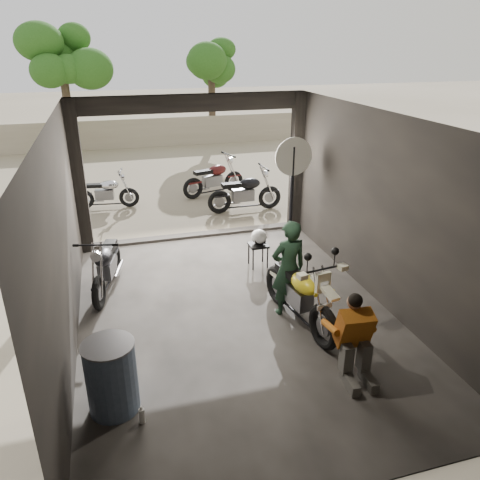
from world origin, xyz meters
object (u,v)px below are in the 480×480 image
main_bike (300,289)px  outside_bike_b (214,176)px  oil_drum (112,378)px  mechanic (357,342)px  outside_bike_c (245,190)px  helmet (259,237)px  sign_post (293,175)px  stool (258,247)px  left_bike (106,262)px  outside_bike_a (106,190)px  rider (288,269)px

main_bike → outside_bike_b: (0.23, 7.01, -0.04)m
main_bike → oil_drum: bearing=-166.9°
outside_bike_b → mechanic: size_ratio=1.50×
outside_bike_c → oil_drum: outside_bike_c is taller
helmet → sign_post: size_ratio=0.13×
stool → oil_drum: bearing=-131.6°
oil_drum → sign_post: size_ratio=0.39×
left_bike → outside_bike_c: size_ratio=0.95×
left_bike → main_bike: bearing=-20.9°
helmet → outside_bike_c: bearing=83.5°
oil_drum → outside_bike_a: bearing=89.4°
helmet → main_bike: bearing=-85.5°
outside_bike_c → rider: 5.13m
outside_bike_c → rider: size_ratio=1.07×
outside_bike_a → oil_drum: size_ratio=1.59×
left_bike → stool: size_ratio=3.34×
rider → outside_bike_a: bearing=-71.5°
outside_bike_a → stool: (2.83, -4.55, -0.09)m
mechanic → stool: size_ratio=2.32×
left_bike → outside_bike_a: 4.69m
outside_bike_a → outside_bike_c: 3.75m
stool → sign_post: 1.75m
main_bike → outside_bike_a: main_bike is taller
main_bike → outside_bike_c: size_ratio=1.06×
outside_bike_a → outside_bike_c: outside_bike_c is taller
sign_post → stool: bearing=-135.9°
left_bike → outside_bike_b: (3.13, 5.03, 0.02)m
helmet → outside_bike_b: bearing=92.9°
outside_bike_b → mechanic: (-0.02, -8.45, -0.01)m
mechanic → stool: (-0.20, 3.57, -0.15)m
helmet → oil_drum: bearing=-126.3°
rider → mechanic: rider is taller
outside_bike_c → helmet: 3.33m
main_bike → outside_bike_b: bearing=79.5°
oil_drum → outside_bike_b: bearing=69.0°
main_bike → left_bike: (-2.90, 1.98, -0.06)m
rider → oil_drum: (-2.84, -1.51, -0.35)m
helmet → oil_drum: oil_drum is taller
left_bike → outside_bike_b: 5.92m
left_bike → stool: 2.92m
main_bike → sign_post: (1.00, 2.92, 1.01)m
main_bike → outside_bike_a: (-2.82, 6.67, -0.11)m
helmet → mechanic: bearing=-81.9°
outside_bike_a → outside_bike_c: bearing=-102.3°
outside_bike_a → rider: size_ratio=0.91×
main_bike → outside_bike_c: main_bike is taller
rider → sign_post: sign_post is taller
outside_bike_b → stool: outside_bike_b is taller
outside_bike_b → rider: 6.67m
main_bike → outside_bike_a: size_ratio=1.24×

